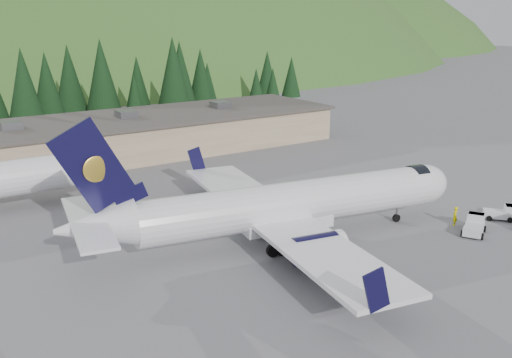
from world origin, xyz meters
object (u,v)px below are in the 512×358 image
object	(u,v)px
baggage_tug_b	(502,213)
airliner	(284,206)
baggage_tug_a	(474,225)
ramp_worker	(455,216)
terminal_building	(92,140)

from	to	relation	value
baggage_tug_b	airliner	bearing A→B (deg)	-150.77
baggage_tug_a	airliner	bearing A→B (deg)	122.98
airliner	baggage_tug_b	world-z (taller)	airliner
airliner	ramp_worker	distance (m)	16.58
airliner	ramp_worker	bearing A→B (deg)	-10.27
airliner	baggage_tug_a	bearing A→B (deg)	-17.55
airliner	terminal_building	distance (m)	38.03
airliner	ramp_worker	world-z (taller)	airliner
baggage_tug_a	ramp_worker	distance (m)	2.27
airliner	terminal_building	bearing A→B (deg)	106.22
airliner	baggage_tug_b	bearing A→B (deg)	-9.36
airliner	baggage_tug_b	size ratio (longest dim) A/B	11.94
airliner	baggage_tug_b	xyz separation A→B (m)	(20.42, -7.26, -2.51)
baggage_tug_a	ramp_worker	bearing A→B (deg)	55.95
airliner	terminal_building	size ratio (longest dim) A/B	0.50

